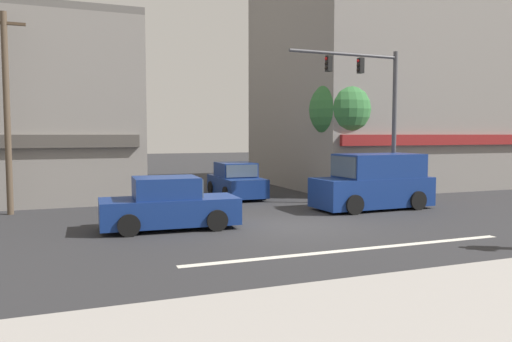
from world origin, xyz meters
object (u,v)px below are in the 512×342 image
at_px(utility_pole_near_left, 7,110).
at_px(van_crossing_center, 374,183).
at_px(sedan_parked_curbside, 236,182).
at_px(traffic_light_mast, 375,101).
at_px(street_tree, 340,110).
at_px(sedan_crossing_leftbound, 169,205).

distance_m(utility_pole_near_left, van_crossing_center, 13.69).
bearing_deg(sedan_parked_curbside, traffic_light_mast, -45.79).
bearing_deg(street_tree, van_crossing_center, -102.46).
distance_m(utility_pole_near_left, sedan_crossing_leftbound, 7.35).
bearing_deg(street_tree, sedan_crossing_leftbound, -149.78).
bearing_deg(van_crossing_center, sedan_crossing_leftbound, -171.78).
height_order(street_tree, sedan_parked_curbside, street_tree).
distance_m(street_tree, sedan_parked_curbside, 5.85).
relative_size(street_tree, sedan_crossing_leftbound, 1.31).
bearing_deg(utility_pole_near_left, sedan_parked_curbside, 10.73).
xyz_separation_m(traffic_light_mast, van_crossing_center, (-0.53, -0.83, -3.17)).
bearing_deg(van_crossing_center, street_tree, 77.54).
bearing_deg(utility_pole_near_left, van_crossing_center, -15.35).
xyz_separation_m(sedan_parked_curbside, sedan_crossing_leftbound, (-4.38, -6.46, 0.00)).
height_order(utility_pole_near_left, traffic_light_mast, utility_pole_near_left).
distance_m(utility_pole_near_left, traffic_light_mast, 13.75).
distance_m(traffic_light_mast, sedan_parked_curbside, 7.12).
height_order(utility_pole_near_left, sedan_crossing_leftbound, utility_pole_near_left).
xyz_separation_m(traffic_light_mast, sedan_crossing_leftbound, (-8.71, -2.01, -3.46)).
xyz_separation_m(van_crossing_center, sedan_crossing_leftbound, (-8.18, -1.18, -0.29)).
xyz_separation_m(street_tree, van_crossing_center, (-0.91, -4.11, -2.97)).
height_order(traffic_light_mast, sedan_parked_curbside, traffic_light_mast).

